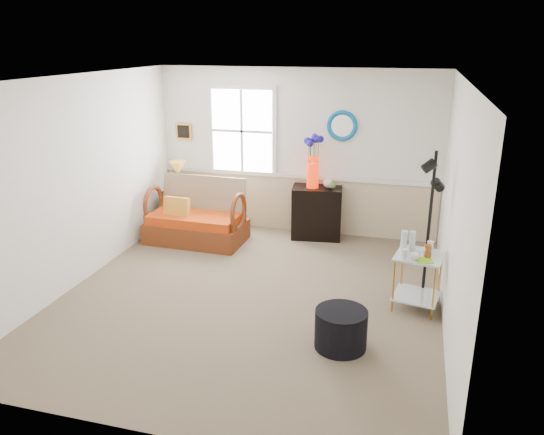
% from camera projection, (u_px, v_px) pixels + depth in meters
% --- Properties ---
extents(floor, '(4.50, 5.00, 0.01)m').
position_uv_depth(floor, '(251.00, 296.00, 6.51)').
color(floor, brown).
rests_on(floor, ground).
extents(ceiling, '(4.50, 5.00, 0.01)m').
position_uv_depth(ceiling, '(248.00, 78.00, 5.68)').
color(ceiling, white).
rests_on(ceiling, walls).
extents(walls, '(4.51, 5.01, 2.60)m').
position_uv_depth(walls, '(249.00, 194.00, 6.09)').
color(walls, white).
rests_on(walls, floor).
extents(wainscot, '(4.46, 0.02, 0.90)m').
position_uv_depth(wainscot, '(296.00, 204.00, 8.63)').
color(wainscot, '#C5AF88').
rests_on(wainscot, walls).
extents(chair_rail, '(4.46, 0.04, 0.06)m').
position_uv_depth(chair_rail, '(296.00, 176.00, 8.47)').
color(chair_rail, white).
rests_on(chair_rail, walls).
extents(window, '(1.14, 0.06, 1.44)m').
position_uv_depth(window, '(242.00, 131.00, 8.48)').
color(window, white).
rests_on(window, walls).
extents(picture, '(0.28, 0.03, 0.28)m').
position_uv_depth(picture, '(184.00, 131.00, 8.76)').
color(picture, '#B3772E').
rests_on(picture, walls).
extents(mirror, '(0.47, 0.07, 0.47)m').
position_uv_depth(mirror, '(342.00, 126.00, 8.04)').
color(mirror, '#0079B0').
rests_on(mirror, walls).
extents(loveseat, '(1.50, 0.88, 0.97)m').
position_uv_depth(loveseat, '(196.00, 211.00, 8.14)').
color(loveseat, brown).
rests_on(loveseat, floor).
extents(throw_pillow, '(0.41, 0.13, 0.41)m').
position_uv_depth(throw_pillow, '(177.00, 210.00, 8.08)').
color(throw_pillow, '#C4660A').
rests_on(throw_pillow, loveseat).
extents(lamp_stand, '(0.44, 0.44, 0.62)m').
position_uv_depth(lamp_stand, '(178.00, 208.00, 8.86)').
color(lamp_stand, black).
rests_on(lamp_stand, floor).
extents(table_lamp, '(0.35, 0.35, 0.49)m').
position_uv_depth(table_lamp, '(178.00, 176.00, 8.70)').
color(table_lamp, gold).
rests_on(table_lamp, lamp_stand).
extents(potted_plant, '(0.34, 0.37, 0.27)m').
position_uv_depth(potted_plant, '(184.00, 183.00, 8.67)').
color(potted_plant, '#517439').
rests_on(potted_plant, lamp_stand).
extents(cabinet, '(0.82, 0.58, 0.82)m').
position_uv_depth(cabinet, '(317.00, 212.00, 8.35)').
color(cabinet, black).
rests_on(cabinet, floor).
extents(flower_vase, '(0.24, 0.24, 0.81)m').
position_uv_depth(flower_vase, '(313.00, 162.00, 8.08)').
color(flower_vase, red).
rests_on(flower_vase, cabinet).
extents(side_table, '(0.61, 0.61, 0.67)m').
position_uv_depth(side_table, '(417.00, 281.00, 6.13)').
color(side_table, '#C48B38').
rests_on(side_table, floor).
extents(tabletop_items, '(0.52, 0.52, 0.26)m').
position_uv_depth(tabletop_items, '(417.00, 245.00, 5.97)').
color(tabletop_items, silver).
rests_on(tabletop_items, side_table).
extents(floor_lamp, '(0.35, 0.35, 1.83)m').
position_uv_depth(floor_lamp, '(429.00, 229.00, 6.13)').
color(floor_lamp, black).
rests_on(floor_lamp, floor).
extents(ottoman, '(0.67, 0.67, 0.41)m').
position_uv_depth(ottoman, '(341.00, 329.00, 5.37)').
color(ottoman, black).
rests_on(ottoman, floor).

